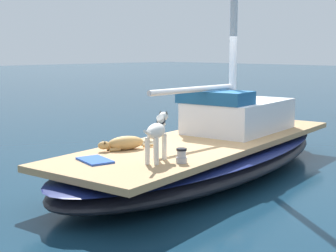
# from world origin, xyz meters

# --- Properties ---
(ground_plane) EXTENTS (120.00, 120.00, 0.00)m
(ground_plane) POSITION_xyz_m (0.00, 0.00, 0.00)
(ground_plane) COLOR #143347
(sailboat_main) EXTENTS (3.48, 7.51, 0.66)m
(sailboat_main) POSITION_xyz_m (0.00, 0.00, 0.34)
(sailboat_main) COLOR black
(sailboat_main) RESTS_ON ground
(cabin_house) EXTENTS (1.69, 2.39, 0.84)m
(cabin_house) POSITION_xyz_m (-0.16, 1.11, 1.01)
(cabin_house) COLOR silver
(cabin_house) RESTS_ON sailboat_main
(dog_white) EXTENTS (0.50, 0.87, 0.70)m
(dog_white) POSITION_xyz_m (0.62, -1.87, 1.08)
(dog_white) COLOR silver
(dog_white) RESTS_ON sailboat_main
(dog_tan) EXTENTS (0.45, 0.92, 0.22)m
(dog_tan) POSITION_xyz_m (-0.34, -1.67, 0.77)
(dog_tan) COLOR tan
(dog_tan) RESTS_ON sailboat_main
(deck_winch) EXTENTS (0.16, 0.16, 0.21)m
(deck_winch) POSITION_xyz_m (0.96, -1.71, 0.76)
(deck_winch) COLOR #B7B7BC
(deck_winch) RESTS_ON sailboat_main
(coiled_rope) EXTENTS (0.32, 0.32, 0.04)m
(coiled_rope) POSITION_xyz_m (-0.42, -1.06, 0.68)
(coiled_rope) COLOR beige
(coiled_rope) RESTS_ON sailboat_main
(deck_towel) EXTENTS (0.62, 0.47, 0.03)m
(deck_towel) POSITION_xyz_m (-0.00, -2.51, 0.68)
(deck_towel) COLOR blue
(deck_towel) RESTS_ON sailboat_main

